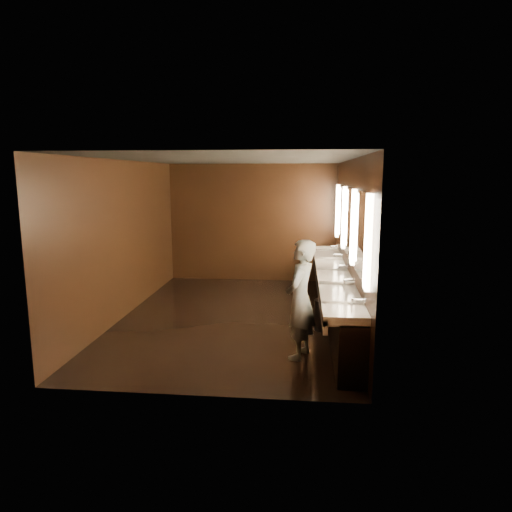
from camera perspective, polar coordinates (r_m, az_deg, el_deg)
The scene contains 10 objects.
floor at distance 8.34m, azimuth -2.69°, elevation -7.62°, with size 6.00×6.00×0.00m, color black.
ceiling at distance 7.95m, azimuth -2.86°, elevation 11.98°, with size 4.00×6.00×0.02m, color #2D2D2B.
wall_back at distance 10.98m, azimuth -0.46°, elevation 4.16°, with size 4.00×0.02×2.80m, color black.
wall_front at distance 5.13m, azimuth -7.72°, elevation -2.84°, with size 4.00×0.02×2.80m, color black.
wall_left at distance 8.55m, azimuth -16.15°, elevation 2.05°, with size 0.02×6.00×2.80m, color black.
wall_right at distance 7.98m, azimuth 11.58°, elevation 1.70°, with size 0.02×6.00×2.80m, color black.
sink_counter at distance 8.14m, azimuth 9.90°, elevation -4.58°, with size 0.55×5.40×1.01m.
mirror_band at distance 7.94m, azimuth 11.53°, elevation 4.20°, with size 0.06×5.03×1.15m.
person at distance 6.38m, azimuth 5.57°, elevation -5.43°, with size 0.61×0.40×1.67m, color #93B5DC.
trash_bin at distance 7.68m, azimuth 8.50°, elevation -7.31°, with size 0.33×0.33×0.51m, color black.
Camera 1 is at (1.18, -7.86, 2.54)m, focal length 32.00 mm.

